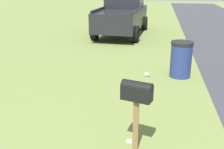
{
  "coord_description": "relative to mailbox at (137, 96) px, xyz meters",
  "views": [
    {
      "loc": [
        0.68,
        -0.37,
        2.74
      ],
      "look_at": [
        5.58,
        0.45,
        1.02
      ],
      "focal_mm": 44.05,
      "sensor_mm": 36.0,
      "label": 1
    }
  ],
  "objects": [
    {
      "name": "mailbox",
      "position": [
        0.0,
        0.0,
        0.0
      ],
      "size": [
        0.34,
        0.53,
        1.23
      ],
      "rotation": [
        0.0,
        0.0,
        -0.3
      ],
      "color": "brown",
      "rests_on": "ground"
    },
    {
      "name": "pickup_truck",
      "position": [
        10.35,
        1.57,
        0.12
      ],
      "size": [
        5.29,
        2.47,
        2.09
      ],
      "rotation": [
        0.0,
        0.0,
        -0.06
      ],
      "color": "black",
      "rests_on": "ground"
    },
    {
      "name": "trash_bin",
      "position": [
        3.93,
        -0.99,
        -0.45
      ],
      "size": [
        0.64,
        0.64,
        1.06
      ],
      "color": "navy",
      "rests_on": "ground"
    },
    {
      "name": "litter_wrapper_midfield_a",
      "position": [
        0.21,
        0.12,
        -0.98
      ],
      "size": [
        0.13,
        0.1,
        0.01
      ],
      "primitive_type": "cube",
      "rotation": [
        0.0,
        0.0,
        0.11
      ],
      "color": "silver",
      "rests_on": "ground"
    },
    {
      "name": "litter_bag_midfield_b",
      "position": [
        3.76,
        -0.02,
        -0.91
      ],
      "size": [
        0.14,
        0.14,
        0.14
      ],
      "primitive_type": "sphere",
      "color": "silver",
      "rests_on": "ground"
    }
  ]
}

